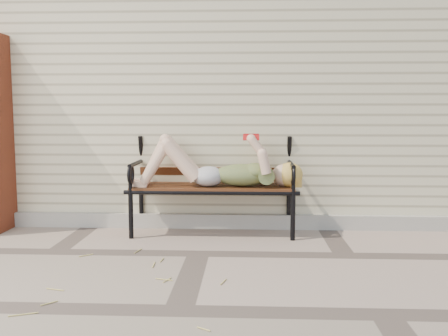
{
  "coord_description": "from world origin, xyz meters",
  "views": [
    {
      "loc": [
        0.41,
        -4.17,
        1.2
      ],
      "look_at": [
        0.19,
        0.57,
        0.68
      ],
      "focal_mm": 40.0,
      "sensor_mm": 36.0,
      "label": 1
    }
  ],
  "objects": [
    {
      "name": "garden_bench",
      "position": [
        0.08,
        0.84,
        0.64
      ],
      "size": [
        1.76,
        0.7,
        1.14
      ],
      "color": "black",
      "rests_on": "ground"
    },
    {
      "name": "foundation_strip",
      "position": [
        0.0,
        0.97,
        0.07
      ],
      "size": [
        8.0,
        0.1,
        0.15
      ],
      "primitive_type": "cube",
      "color": "#B0AB9F",
      "rests_on": "ground"
    },
    {
      "name": "ground",
      "position": [
        0.0,
        0.0,
        0.0
      ],
      "size": [
        80.0,
        80.0,
        0.0
      ],
      "primitive_type": "plane",
      "color": "gray",
      "rests_on": "ground"
    },
    {
      "name": "house_wall",
      "position": [
        0.0,
        3.0,
        1.5
      ],
      "size": [
        8.0,
        4.0,
        3.0
      ],
      "primitive_type": "cube",
      "color": "beige",
      "rests_on": "ground"
    },
    {
      "name": "straw_scatter",
      "position": [
        -1.02,
        -0.88,
        0.01
      ],
      "size": [
        3.1,
        1.65,
        0.01
      ],
      "color": "tan",
      "rests_on": "ground"
    },
    {
      "name": "reading_woman",
      "position": [
        0.09,
        0.7,
        0.68
      ],
      "size": [
        1.66,
        0.38,
        0.52
      ],
      "color": "#093645",
      "rests_on": "ground"
    }
  ]
}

